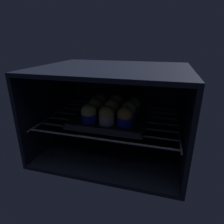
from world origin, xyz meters
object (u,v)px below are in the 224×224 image
Objects in this scene: muffin_row0_col1 at (106,115)px; muffin_row1_col1 at (112,109)px; muffin_row0_col0 at (89,113)px; muffin_row1_col2 at (129,110)px; muffin_row2_col0 at (100,102)px; muffin_row2_col1 at (116,103)px; muffin_row1_col0 at (96,107)px; muffin_row0_col2 at (125,117)px; muffin_row2_col2 at (133,106)px; baking_tray at (112,117)px.

muffin_row1_col1 is at bearing 88.17° from muffin_row0_col1.
muffin_row0_col0 reaches higher than muffin_row1_col2.
muffin_row2_col0 is 0.99× the size of muffin_row2_col1.
muffin_row2_col1 is at bearing 44.34° from muffin_row1_col0.
muffin_row0_col2 is 14.25cm from muffin_row2_col2.
muffin_row0_col0 is 1.05× the size of muffin_row0_col1.
muffin_row0_col1 is 1.01× the size of muffin_row0_col2.
muffin_row2_col1 is (-0.56, 7.28, 0.09)cm from muffin_row1_col1.
muffin_row0_col2 is (7.12, -7.09, 3.99)cm from baking_tray.
muffin_row2_col1 is 1.11× the size of muffin_row2_col2.
muffin_row1_col0 is at bearing 132.73° from muffin_row0_col1.
muffin_row2_col2 is at bearing 24.26° from muffin_row1_col0.
muffin_row0_col0 reaches higher than muffin_row2_col0.
muffin_row2_col0 is 15.31cm from muffin_row2_col2.
muffin_row2_col1 reaches higher than baking_tray.
muffin_row2_col0 is at bearing -179.92° from muffin_row2_col1.
muffin_row1_col2 is 6.79cm from muffin_row2_col2.
muffin_row1_col0 is 1.18× the size of muffin_row2_col2.
muffin_row1_col1 is 7.30cm from muffin_row2_col1.
muffin_row2_col0 is (-0.32, 14.79, 0.04)cm from muffin_row0_col0.
muffin_row2_col2 is (0.67, 14.23, -0.39)cm from muffin_row0_col2.
muffin_row0_col0 is 1.13× the size of muffin_row2_col2.
baking_tray is 11.09cm from muffin_row2_col0.
muffin_row0_col2 is at bearing 3.66° from muffin_row0_col1.
muffin_row2_col1 is at bearing 91.25° from muffin_row0_col1.
muffin_row2_col0 and muffin_row2_col1 have the same top height.
muffin_row0_col1 reaches higher than muffin_row2_col2.
baking_tray is at bearing 139.26° from muffin_row1_col1.
muffin_row1_col0 is (-14.45, 7.41, 0.03)cm from muffin_row0_col2.
muffin_row1_col2 is at bearing -96.07° from muffin_row2_col2.
baking_tray is 4.34× the size of muffin_row2_col2.
baking_tray is 8.45cm from muffin_row0_col1.
muffin_row2_col2 is at bearing 0.12° from muffin_row2_col1.
muffin_row0_col1 is at bearing -118.11° from muffin_row2_col2.
muffin_row0_col1 is at bearing 1.05° from muffin_row0_col0.
muffin_row0_col2 is 7.48cm from muffin_row1_col2.
muffin_row1_col1 is 6.91cm from muffin_row1_col2.
muffin_row2_col1 reaches higher than muffin_row1_col1.
muffin_row0_col2 is 16.24cm from muffin_row1_col0.
muffin_row0_col2 is 1.07× the size of muffin_row2_col2.
muffin_row0_col2 is at bearing -89.63° from muffin_row1_col2.
muffin_row2_col2 is (7.61, 7.30, -0.39)cm from muffin_row1_col1.
muffin_row0_col0 is 1.04× the size of muffin_row1_col1.
muffin_row1_col2 and muffin_row2_col1 have the same top height.
muffin_row1_col1 is at bearing 45.55° from muffin_row0_col0.
muffin_row0_col0 reaches higher than muffin_row0_col1.
muffin_row2_col1 is (6.82, 14.80, 0.13)cm from muffin_row0_col0.
muffin_row1_col2 is 1.01× the size of muffin_row2_col0.
muffin_row2_col0 reaches higher than muffin_row0_col2.
baking_tray is 4.01× the size of muffin_row0_col1.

